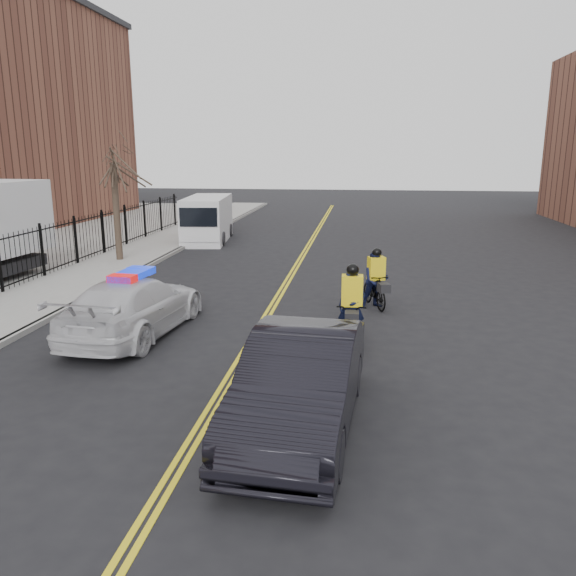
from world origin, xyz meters
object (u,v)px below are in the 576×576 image
(cyclist_near, at_px, (351,315))
(cyclist_far, at_px, (376,284))
(police_cruiser, at_px, (134,306))
(dark_sedan, at_px, (301,382))
(cargo_van, at_px, (207,220))

(cyclist_near, bearing_deg, cyclist_far, 77.26)
(police_cruiser, bearing_deg, cyclist_far, -146.46)
(police_cruiser, bearing_deg, dark_sedan, 141.47)
(cyclist_far, bearing_deg, dark_sedan, -119.92)
(police_cruiser, relative_size, dark_sedan, 1.05)
(dark_sedan, distance_m, cargo_van, 21.32)
(cyclist_near, xyz_separation_m, cyclist_far, (0.66, 3.29, 0.03))
(dark_sedan, distance_m, cyclist_far, 8.07)
(police_cruiser, xyz_separation_m, cyclist_far, (6.23, 3.44, -0.04))
(police_cruiser, distance_m, cyclist_far, 7.12)
(dark_sedan, bearing_deg, cyclist_far, 83.91)
(police_cruiser, height_order, dark_sedan, dark_sedan)
(cargo_van, height_order, cyclist_far, cargo_van)
(dark_sedan, relative_size, cyclist_near, 2.50)
(cargo_van, bearing_deg, police_cruiser, -87.97)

